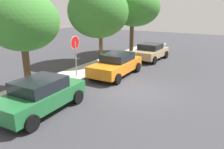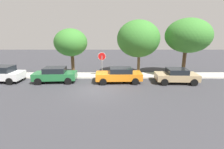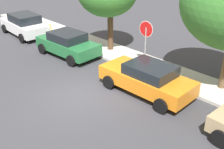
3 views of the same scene
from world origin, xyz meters
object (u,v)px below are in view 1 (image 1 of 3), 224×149
at_px(parked_car_tan, 150,51).
at_px(street_tree_near_corner, 98,12).
at_px(parked_car_green, 41,95).
at_px(street_tree_mid_block, 135,7).
at_px(parked_car_orange, 116,64).
at_px(street_tree_far, 23,22).
at_px(stop_sign, 75,49).

height_order(parked_car_tan, street_tree_near_corner, street_tree_near_corner).
bearing_deg(parked_car_green, street_tree_mid_block, 9.12).
xyz_separation_m(parked_car_orange, parked_car_green, (-6.13, 0.11, 0.00)).
bearing_deg(parked_car_orange, street_tree_mid_block, 17.40).
bearing_deg(street_tree_far, street_tree_near_corner, 4.72).
height_order(stop_sign, parked_car_green, stop_sign).
height_order(parked_car_orange, parked_car_green, parked_car_green).
bearing_deg(stop_sign, street_tree_mid_block, 2.21).
xyz_separation_m(parked_car_green, street_tree_near_corner, (8.25, 2.72, 3.22)).
relative_size(parked_car_tan, street_tree_mid_block, 0.64).
relative_size(parked_car_orange, street_tree_mid_block, 0.72).
bearing_deg(parked_car_orange, street_tree_far, 155.64).
distance_m(parked_car_green, street_tree_near_corner, 9.27).
xyz_separation_m(stop_sign, street_tree_far, (-3.22, 0.35, 1.78)).
bearing_deg(street_tree_far, parked_car_green, -118.81).
xyz_separation_m(parked_car_green, street_tree_mid_block, (13.27, 2.13, 3.56)).
xyz_separation_m(stop_sign, parked_car_tan, (7.15, -2.06, -1.11)).
distance_m(stop_sign, street_tree_mid_block, 9.22).
relative_size(stop_sign, parked_car_tan, 0.67).
relative_size(parked_car_green, parked_car_tan, 1.04).
relative_size(stop_sign, street_tree_near_corner, 0.44).
relative_size(street_tree_near_corner, street_tree_far, 1.18).
distance_m(street_tree_near_corner, street_tree_mid_block, 5.06).
relative_size(parked_car_orange, street_tree_far, 0.87).
bearing_deg(parked_car_green, stop_sign, 22.11).
bearing_deg(parked_car_tan, parked_car_green, 178.66).
bearing_deg(street_tree_near_corner, street_tree_far, -175.28).
bearing_deg(street_tree_mid_block, parked_car_orange, -162.60).
distance_m(stop_sign, street_tree_far, 3.70).
height_order(parked_car_orange, parked_car_tan, parked_car_orange).
xyz_separation_m(parked_car_orange, street_tree_far, (-4.96, 2.24, 2.86)).
relative_size(parked_car_green, street_tree_near_corner, 0.69).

